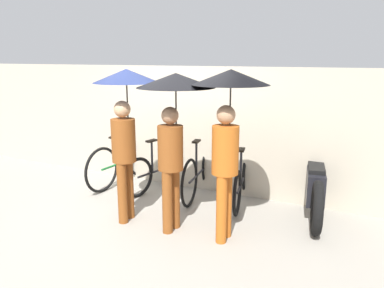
% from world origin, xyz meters
% --- Properties ---
extents(ground_plane, '(30.00, 30.00, 0.00)m').
position_xyz_m(ground_plane, '(0.00, 0.00, 0.00)').
color(ground_plane, gray).
extents(back_wall, '(11.26, 0.12, 2.06)m').
position_xyz_m(back_wall, '(0.00, 1.81, 1.03)').
color(back_wall, '#B2A893').
rests_on(back_wall, ground).
extents(parked_bicycle_0, '(0.44, 1.82, 1.06)m').
position_xyz_m(parked_bicycle_0, '(-1.10, 1.44, 0.40)').
color(parked_bicycle_0, black).
rests_on(parked_bicycle_0, ground).
extents(parked_bicycle_1, '(0.52, 1.66, 0.97)m').
position_xyz_m(parked_bicycle_1, '(-0.36, 1.48, 0.35)').
color(parked_bicycle_1, black).
rests_on(parked_bicycle_1, ground).
extents(parked_bicycle_2, '(0.44, 1.80, 1.09)m').
position_xyz_m(parked_bicycle_2, '(0.36, 1.53, 0.39)').
color(parked_bicycle_2, black).
rests_on(parked_bicycle_2, ground).
extents(parked_bicycle_3, '(0.50, 1.65, 1.09)m').
position_xyz_m(parked_bicycle_3, '(1.09, 1.49, 0.35)').
color(parked_bicycle_3, black).
rests_on(parked_bicycle_3, ground).
extents(pedestrian_leading, '(0.88, 0.88, 2.06)m').
position_xyz_m(pedestrian_leading, '(-0.14, 0.25, 1.56)').
color(pedestrian_leading, brown).
rests_on(pedestrian_leading, ground).
extents(pedestrian_center, '(0.98, 0.98, 2.02)m').
position_xyz_m(pedestrian_center, '(0.58, 0.26, 1.58)').
color(pedestrian_center, brown).
rests_on(pedestrian_center, ground).
extents(pedestrian_trailing, '(0.92, 0.92, 2.07)m').
position_xyz_m(pedestrian_trailing, '(1.28, 0.31, 1.59)').
color(pedestrian_trailing, '#B25619').
rests_on(pedestrian_trailing, ground).
extents(motorcycle, '(0.66, 2.09, 0.92)m').
position_xyz_m(motorcycle, '(2.17, 1.55, 0.40)').
color(motorcycle, black).
rests_on(motorcycle, ground).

